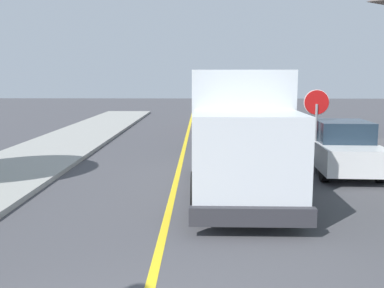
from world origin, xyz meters
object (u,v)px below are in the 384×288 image
object	(u,v)px
parked_car_far	(220,108)
parked_car_near	(229,128)
box_truck	(238,125)
parked_van_across	(341,148)
parked_car_mid	(232,116)
stop_sign	(316,115)

from	to	relation	value
parked_car_far	parked_car_near	bearing A→B (deg)	-90.57
box_truck	parked_van_across	size ratio (longest dim) A/B	1.61
parked_car_mid	stop_sign	xyz separation A→B (m)	(1.87, -11.57, 1.06)
parked_car_mid	box_truck	bearing A→B (deg)	-93.12
parked_car_far	parked_van_across	xyz separation A→B (m)	(3.10, -18.12, 0.00)
box_truck	parked_car_far	size ratio (longest dim) A/B	1.61
parked_car_near	parked_van_across	world-z (taller)	same
parked_car_mid	stop_sign	world-z (taller)	stop_sign
box_truck	parked_car_near	size ratio (longest dim) A/B	1.63
box_truck	parked_car_far	distance (m)	20.32
parked_car_near	parked_car_mid	bearing A→B (deg)	85.14
box_truck	parked_car_far	world-z (taller)	box_truck
parked_van_across	parked_car_far	bearing A→B (deg)	99.72
parked_car_near	box_truck	bearing A→B (deg)	-91.77
box_truck	stop_sign	distance (m)	3.33
parked_car_far	stop_sign	xyz separation A→B (m)	(2.25, -18.24, 1.06)
parked_car_mid	parked_car_far	xyz separation A→B (m)	(-0.38, 6.67, 0.00)
parked_car_mid	parked_van_across	xyz separation A→B (m)	(2.72, -11.45, 0.00)
parked_car_mid	parked_car_far	bearing A→B (deg)	93.24
parked_car_far	parked_car_mid	bearing A→B (deg)	-86.76
parked_van_across	stop_sign	world-z (taller)	stop_sign
parked_van_across	stop_sign	distance (m)	1.37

